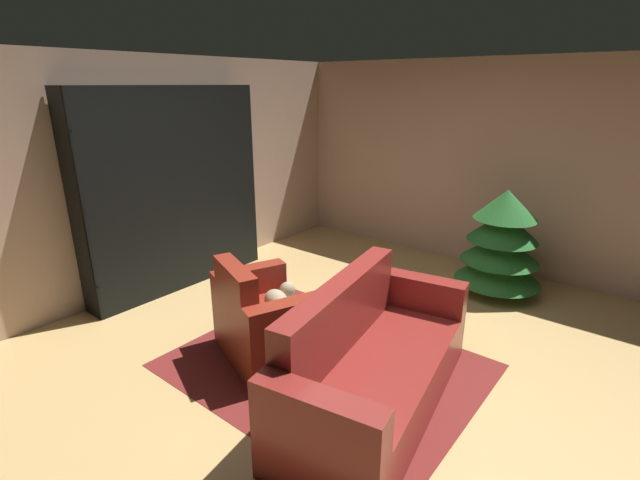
# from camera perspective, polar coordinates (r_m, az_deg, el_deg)

# --- Properties ---
(ground_plane) EXTENTS (6.91, 6.91, 0.00)m
(ground_plane) POSITION_cam_1_polar(r_m,az_deg,el_deg) (4.00, 3.31, -14.79)
(ground_plane) COLOR tan
(wall_back) EXTENTS (5.38, 0.06, 2.51)m
(wall_back) POSITION_cam_1_polar(r_m,az_deg,el_deg) (6.03, 20.05, 8.60)
(wall_back) COLOR tan
(wall_back) RESTS_ON ground
(wall_left) EXTENTS (0.06, 5.88, 2.51)m
(wall_left) POSITION_cam_1_polar(r_m,az_deg,el_deg) (5.40, -20.22, 7.51)
(wall_left) COLOR tan
(wall_left) RESTS_ON ground
(area_rug) EXTENTS (2.37, 1.90, 0.01)m
(area_rug) POSITION_cam_1_polar(r_m,az_deg,el_deg) (3.94, 0.70, -15.29)
(area_rug) COLOR maroon
(area_rug) RESTS_ON ground
(bookshelf_unit) EXTENTS (0.32, 2.12, 2.20)m
(bookshelf_unit) POSITION_cam_1_polar(r_m,az_deg,el_deg) (5.36, -16.52, 5.91)
(bookshelf_unit) COLOR black
(bookshelf_unit) RESTS_ON ground
(armchair_red) EXTENTS (1.11, 0.96, 0.88)m
(armchair_red) POSITION_cam_1_polar(r_m,az_deg,el_deg) (3.91, -6.85, -10.23)
(armchair_red) COLOR maroon
(armchair_red) RESTS_ON ground
(couch_red) EXTENTS (1.11, 2.04, 0.91)m
(couch_red) POSITION_cam_1_polar(r_m,az_deg,el_deg) (3.41, 6.39, -15.28)
(couch_red) COLOR maroon
(couch_red) RESTS_ON ground
(coffee_table) EXTENTS (0.63, 0.63, 0.44)m
(coffee_table) POSITION_cam_1_polar(r_m,az_deg,el_deg) (3.83, 0.89, -9.56)
(coffee_table) COLOR black
(coffee_table) RESTS_ON ground
(book_stack_on_table) EXTENTS (0.23, 0.16, 0.12)m
(book_stack_on_table) POSITION_cam_1_polar(r_m,az_deg,el_deg) (3.82, 0.72, -7.73)
(book_stack_on_table) COLOR #3F794F
(book_stack_on_table) RESTS_ON coffee_table
(bottle_on_table) EXTENTS (0.07, 0.07, 0.28)m
(bottle_on_table) POSITION_cam_1_polar(r_m,az_deg,el_deg) (3.71, 3.46, -7.78)
(bottle_on_table) COLOR #602715
(bottle_on_table) RESTS_ON coffee_table
(decorated_tree) EXTENTS (0.91, 0.91, 1.17)m
(decorated_tree) POSITION_cam_1_polar(r_m,az_deg,el_deg) (5.32, 21.59, -0.28)
(decorated_tree) COLOR brown
(decorated_tree) RESTS_ON ground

